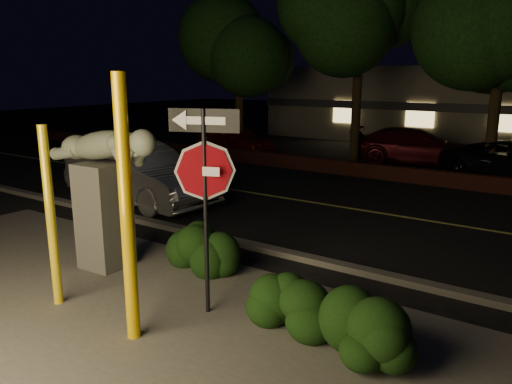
# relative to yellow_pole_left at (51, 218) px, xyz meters

# --- Properties ---
(ground) EXTENTS (90.00, 90.00, 0.00)m
(ground) POSITION_rel_yellow_pole_left_xyz_m (1.33, 10.95, -1.42)
(ground) COLOR black
(ground) RESTS_ON ground
(patio) EXTENTS (14.00, 6.00, 0.02)m
(patio) POSITION_rel_yellow_pole_left_xyz_m (1.33, -0.05, -1.41)
(patio) COLOR #4C4944
(patio) RESTS_ON ground
(road) EXTENTS (80.00, 8.00, 0.01)m
(road) POSITION_rel_yellow_pole_left_xyz_m (1.33, 7.95, -1.41)
(road) COLOR black
(road) RESTS_ON ground
(lane_marking) EXTENTS (80.00, 0.12, 0.00)m
(lane_marking) POSITION_rel_yellow_pole_left_xyz_m (1.33, 7.95, -1.40)
(lane_marking) COLOR #B6B649
(lane_marking) RESTS_ON road
(curb) EXTENTS (80.00, 0.25, 0.12)m
(curb) POSITION_rel_yellow_pole_left_xyz_m (1.33, 3.85, -1.36)
(curb) COLOR #4C4944
(curb) RESTS_ON ground
(brick_wall) EXTENTS (40.00, 0.35, 0.50)m
(brick_wall) POSITION_rel_yellow_pole_left_xyz_m (1.33, 12.25, -1.17)
(brick_wall) COLOR #481E17
(brick_wall) RESTS_ON ground
(parking_lot) EXTENTS (40.00, 12.00, 0.01)m
(parking_lot) POSITION_rel_yellow_pole_left_xyz_m (1.33, 17.95, -1.41)
(parking_lot) COLOR black
(parking_lot) RESTS_ON ground
(building) EXTENTS (22.00, 10.20, 4.00)m
(building) POSITION_rel_yellow_pole_left_xyz_m (1.33, 25.94, 0.58)
(building) COLOR gray
(building) RESTS_ON ground
(tree_far_a) EXTENTS (4.60, 4.60, 7.43)m
(tree_far_a) POSITION_rel_yellow_pole_left_xyz_m (-6.67, 13.95, 3.92)
(tree_far_a) COLOR black
(tree_far_a) RESTS_ON ground
(tree_far_b) EXTENTS (5.20, 5.20, 8.41)m
(tree_far_b) POSITION_rel_yellow_pole_left_xyz_m (-1.17, 14.15, 4.64)
(tree_far_b) COLOR black
(tree_far_b) RESTS_ON ground
(tree_far_c) EXTENTS (4.80, 4.80, 7.84)m
(tree_far_c) POSITION_rel_yellow_pole_left_xyz_m (3.83, 13.75, 4.24)
(tree_far_c) COLOR black
(tree_far_c) RESTS_ON ground
(yellow_pole_left) EXTENTS (0.14, 0.14, 2.83)m
(yellow_pole_left) POSITION_rel_yellow_pole_left_xyz_m (0.00, 0.00, 0.00)
(yellow_pole_left) COLOR yellow
(yellow_pole_left) RESTS_ON ground
(yellow_pole_right) EXTENTS (0.18, 0.18, 3.58)m
(yellow_pole_right) POSITION_rel_yellow_pole_left_xyz_m (1.78, -0.05, 0.37)
(yellow_pole_right) COLOR yellow
(yellow_pole_right) RESTS_ON ground
(signpost) EXTENTS (0.99, 0.39, 3.08)m
(signpost) POSITION_rel_yellow_pole_left_xyz_m (2.14, 1.11, 0.77)
(signpost) COLOR black
(signpost) RESTS_ON ground
(sculpture) EXTENTS (2.48, 0.80, 2.66)m
(sculpture) POSITION_rel_yellow_pole_left_xyz_m (-0.59, 1.49, 0.22)
(sculpture) COLOR #4C4944
(sculpture) RESTS_ON ground
(hedge_center) EXTENTS (1.98, 1.38, 0.94)m
(hedge_center) POSITION_rel_yellow_pole_left_xyz_m (0.97, 2.48, -0.95)
(hedge_center) COLOR black
(hedge_center) RESTS_ON ground
(hedge_right) EXTENTS (1.59, 0.93, 1.00)m
(hedge_right) POSITION_rel_yellow_pole_left_xyz_m (3.45, 1.26, -0.91)
(hedge_right) COLOR black
(hedge_right) RESTS_ON ground
(hedge_far_right) EXTENTS (1.61, 1.31, 0.96)m
(hedge_far_right) POSITION_rel_yellow_pole_left_xyz_m (4.62, 1.00, -0.94)
(hedge_far_right) COLOR black
(hedge_far_right) RESTS_ON ground
(silver_sedan) EXTENTS (5.24, 2.32, 1.67)m
(silver_sedan) POSITION_rel_yellow_pole_left_xyz_m (-3.77, 5.21, -0.58)
(silver_sedan) COLOR #ABAAAF
(silver_sedan) RESTS_ON ground
(parked_car_red) EXTENTS (4.10, 2.08, 1.34)m
(parked_car_red) POSITION_rel_yellow_pole_left_xyz_m (-6.97, 14.03, -0.75)
(parked_car_red) COLOR maroon
(parked_car_red) RESTS_ON ground
(parked_car_darkred) EXTENTS (5.39, 3.24, 1.46)m
(parked_car_darkred) POSITION_rel_yellow_pole_left_xyz_m (0.72, 15.80, -0.69)
(parked_car_darkred) COLOR #450A13
(parked_car_darkred) RESTS_ON ground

